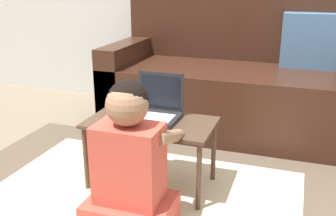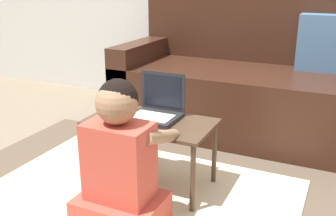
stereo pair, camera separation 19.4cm
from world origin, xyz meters
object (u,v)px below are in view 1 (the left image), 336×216
(computer_mouse, at_px, (121,113))
(person_seated, at_px, (130,169))
(laptop, at_px, (156,111))
(laptop_desk, at_px, (151,129))
(couch, at_px, (235,84))

(computer_mouse, xyz_separation_m, person_seated, (0.23, -0.40, -0.08))
(computer_mouse, height_order, person_seated, person_seated)
(laptop, height_order, computer_mouse, laptop)
(laptop_desk, distance_m, person_seated, 0.39)
(laptop_desk, bearing_deg, couch, 76.04)
(laptop_desk, xyz_separation_m, laptop, (0.01, 0.05, 0.08))
(person_seated, bearing_deg, computer_mouse, 119.75)
(laptop_desk, xyz_separation_m, computer_mouse, (-0.17, 0.01, 0.06))
(laptop_desk, bearing_deg, computer_mouse, 175.02)
(laptop_desk, bearing_deg, laptop, 79.88)
(person_seated, bearing_deg, laptop, 96.74)
(laptop_desk, height_order, laptop, laptop)
(couch, distance_m, laptop, 0.97)
(couch, relative_size, laptop_desk, 2.72)
(laptop, bearing_deg, couch, 75.85)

